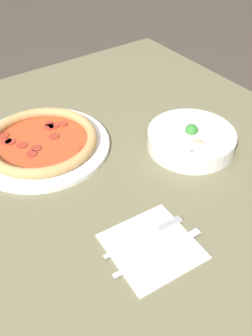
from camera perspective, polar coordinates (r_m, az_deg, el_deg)
name	(u,v)px	position (r m, az deg, el deg)	size (l,w,h in m)	color
ground_plane	(123,305)	(1.50, -0.53, -20.10)	(8.00, 8.00, 0.00)	#4C4238
dining_table	(121,183)	(1.00, -0.75, -2.27)	(1.13, 1.04, 0.72)	#706B4C
pizza	(41,142)	(0.98, -12.76, 3.85)	(0.35, 0.35, 0.04)	white
bowl	(191,138)	(0.96, 9.90, 4.47)	(0.22, 0.22, 0.07)	white
napkin	(152,246)	(0.74, 3.97, -11.82)	(0.17, 0.17, 0.00)	white
fork	(144,237)	(0.75, 2.69, -10.51)	(0.02, 0.18, 0.00)	silver
knife	(155,254)	(0.73, 4.41, -12.98)	(0.02, 0.20, 0.01)	silver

